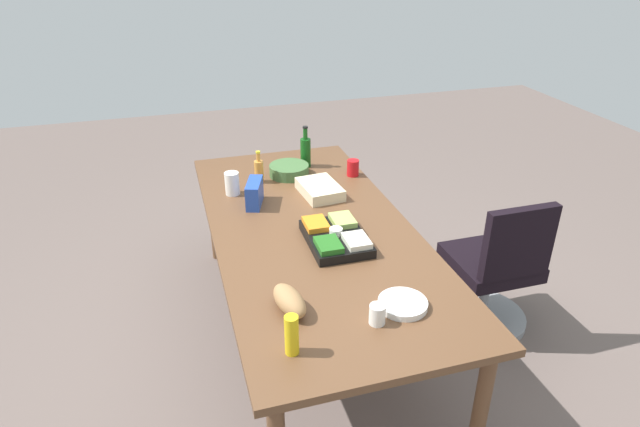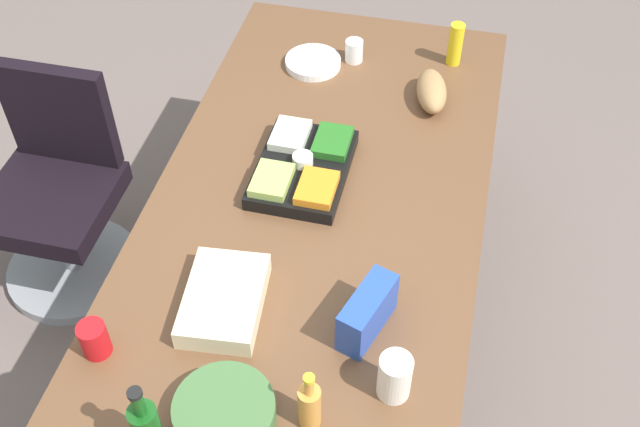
% 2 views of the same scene
% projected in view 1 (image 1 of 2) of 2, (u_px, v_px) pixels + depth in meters
% --- Properties ---
extents(ground_plane, '(10.00, 10.00, 0.00)m').
position_uv_depth(ground_plane, '(313.00, 336.00, 3.39)').
color(ground_plane, '#685953').
extents(conference_table, '(2.39, 1.10, 0.78)m').
position_uv_depth(conference_table, '(312.00, 238.00, 3.05)').
color(conference_table, brown).
rests_on(conference_table, ground).
extents(office_chair, '(0.56, 0.56, 0.92)m').
position_uv_depth(office_chair, '(493.00, 277.00, 3.32)').
color(office_chair, gray).
rests_on(office_chair, ground).
extents(wine_bottle, '(0.08, 0.08, 0.29)m').
position_uv_depth(wine_bottle, '(306.00, 151.00, 3.76)').
color(wine_bottle, '#124C15').
rests_on(wine_bottle, conference_table).
extents(veggie_tray, '(0.42, 0.30, 0.09)m').
position_uv_depth(veggie_tray, '(336.00, 237.00, 2.86)').
color(veggie_tray, black).
rests_on(veggie_tray, conference_table).
extents(paper_plate_stack, '(0.24, 0.24, 0.03)m').
position_uv_depth(paper_plate_stack, '(403.00, 304.00, 2.38)').
color(paper_plate_stack, white).
rests_on(paper_plate_stack, conference_table).
extents(sheet_cake, '(0.34, 0.25, 0.07)m').
position_uv_depth(sheet_cake, '(320.00, 189.00, 3.39)').
color(sheet_cake, beige).
rests_on(sheet_cake, conference_table).
extents(mustard_bottle, '(0.07, 0.07, 0.18)m').
position_uv_depth(mustard_bottle, '(292.00, 335.00, 2.09)').
color(mustard_bottle, yellow).
rests_on(mustard_bottle, conference_table).
extents(bread_loaf, '(0.26, 0.16, 0.10)m').
position_uv_depth(bread_loaf, '(289.00, 301.00, 2.35)').
color(bread_loaf, '#A17649').
rests_on(bread_loaf, conference_table).
extents(dressing_bottle, '(0.07, 0.07, 0.22)m').
position_uv_depth(dressing_bottle, '(259.00, 170.00, 3.54)').
color(dressing_bottle, gold).
rests_on(dressing_bottle, conference_table).
extents(red_solo_cup, '(0.08, 0.08, 0.11)m').
position_uv_depth(red_solo_cup, '(353.00, 168.00, 3.64)').
color(red_solo_cup, red).
rests_on(red_solo_cup, conference_table).
extents(paper_cup, '(0.08, 0.08, 0.09)m').
position_uv_depth(paper_cup, '(377.00, 314.00, 2.27)').
color(paper_cup, white).
rests_on(paper_cup, conference_table).
extents(mayo_jar, '(0.10, 0.10, 0.14)m').
position_uv_depth(mayo_jar, '(232.00, 183.00, 3.38)').
color(mayo_jar, white).
rests_on(mayo_jar, conference_table).
extents(salad_bowl, '(0.31, 0.31, 0.08)m').
position_uv_depth(salad_bowl, '(289.00, 170.00, 3.65)').
color(salad_bowl, '#426939').
rests_on(salad_bowl, conference_table).
extents(chip_bag_blue, '(0.23, 0.15, 0.15)m').
position_uv_depth(chip_bag_blue, '(254.00, 193.00, 3.25)').
color(chip_bag_blue, '#2448AF').
rests_on(chip_bag_blue, conference_table).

